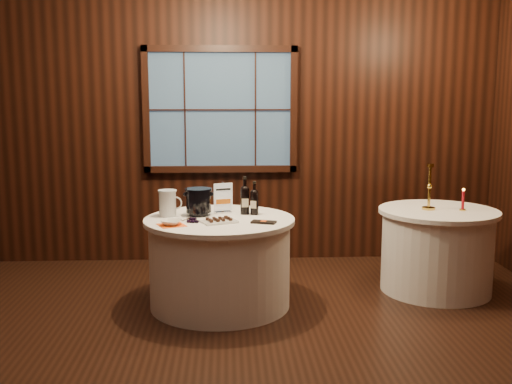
{
  "coord_description": "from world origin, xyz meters",
  "views": [
    {
      "loc": [
        0.07,
        -3.99,
        1.8
      ],
      "look_at": [
        0.31,
        0.9,
        1.01
      ],
      "focal_mm": 42.0,
      "sensor_mm": 36.0,
      "label": 1
    }
  ],
  "objects": [
    {
      "name": "port_bottle_left",
      "position": [
        0.22,
        1.16,
        0.91
      ],
      "size": [
        0.08,
        0.08,
        0.33
      ],
      "rotation": [
        0.0,
        0.0,
        0.04
      ],
      "color": "black",
      "rests_on": "main_table"
    },
    {
      "name": "sign_stand",
      "position": [
        0.03,
        1.22,
        0.86
      ],
      "size": [
        0.16,
        0.12,
        0.28
      ],
      "rotation": [
        0.0,
        0.0,
        0.33
      ],
      "color": "silver",
      "rests_on": "main_table"
    },
    {
      "name": "red_candle",
      "position": [
        2.19,
        1.23,
        0.85
      ],
      "size": [
        0.06,
        0.06,
        0.2
      ],
      "color": "gold",
      "rests_on": "side_table"
    },
    {
      "name": "side_table",
      "position": [
        2.0,
        1.3,
        0.39
      ],
      "size": [
        1.08,
        1.08,
        0.77
      ],
      "color": "white",
      "rests_on": "ground"
    },
    {
      "name": "chocolate_box",
      "position": [
        0.36,
        0.78,
        0.78
      ],
      "size": [
        0.22,
        0.16,
        0.02
      ],
      "primitive_type": "cube",
      "rotation": [
        0.0,
        0.0,
        -0.33
      ],
      "color": "black",
      "rests_on": "main_table"
    },
    {
      "name": "ground",
      "position": [
        0.0,
        0.0,
        0.0
      ],
      "size": [
        6.0,
        6.0,
        0.0
      ],
      "primitive_type": "plane",
      "color": "black",
      "rests_on": "ground"
    },
    {
      "name": "ice_bucket",
      "position": [
        -0.18,
        1.13,
        0.9
      ],
      "size": [
        0.23,
        0.23,
        0.24
      ],
      "color": "black",
      "rests_on": "main_table"
    },
    {
      "name": "glass_pitcher",
      "position": [
        -0.44,
        1.11,
        0.89
      ],
      "size": [
        0.21,
        0.16,
        0.23
      ],
      "rotation": [
        0.0,
        0.0,
        -0.23
      ],
      "color": "silver",
      "rests_on": "main_table"
    },
    {
      "name": "back_wall",
      "position": [
        0.0,
        2.48,
        1.54
      ],
      "size": [
        6.0,
        0.1,
        3.0
      ],
      "color": "black",
      "rests_on": "ground"
    },
    {
      "name": "chocolate_plate",
      "position": [
        -0.0,
        0.82,
        0.79
      ],
      "size": [
        0.33,
        0.28,
        0.04
      ],
      "rotation": [
        0.0,
        0.0,
        0.41
      ],
      "color": "white",
      "rests_on": "main_table"
    },
    {
      "name": "brass_candlestick",
      "position": [
        1.91,
        1.3,
        0.92
      ],
      "size": [
        0.12,
        0.12,
        0.42
      ],
      "color": "gold",
      "rests_on": "side_table"
    },
    {
      "name": "grape_bunch",
      "position": [
        -0.21,
        0.84,
        0.79
      ],
      "size": [
        0.17,
        0.1,
        0.04
      ],
      "rotation": [
        0.0,
        0.0,
        -0.4
      ],
      "color": "black",
      "rests_on": "main_table"
    },
    {
      "name": "orange_napkin",
      "position": [
        -0.38,
        0.73,
        0.77
      ],
      "size": [
        0.26,
        0.26,
        0.0
      ],
      "primitive_type": "cube",
      "rotation": [
        0.0,
        0.0,
        0.41
      ],
      "color": "#FF5915",
      "rests_on": "main_table"
    },
    {
      "name": "port_bottle_right",
      "position": [
        0.3,
        1.14,
        0.9
      ],
      "size": [
        0.07,
        0.08,
        0.29
      ],
      "rotation": [
        0.0,
        0.0,
        -0.33
      ],
      "color": "black",
      "rests_on": "main_table"
    },
    {
      "name": "main_table",
      "position": [
        0.0,
        1.0,
        0.39
      ],
      "size": [
        1.28,
        1.28,
        0.77
      ],
      "color": "white",
      "rests_on": "ground"
    },
    {
      "name": "cracker_bowl",
      "position": [
        -0.38,
        0.73,
        0.79
      ],
      "size": [
        0.2,
        0.2,
        0.04
      ],
      "primitive_type": "imported",
      "rotation": [
        0.0,
        0.0,
        -0.26
      ],
      "color": "white",
      "rests_on": "orange_napkin"
    }
  ]
}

